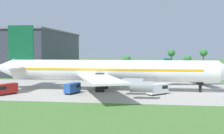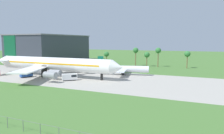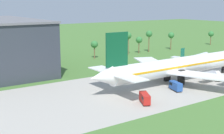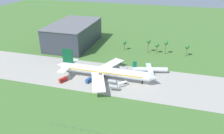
{
  "view_description": "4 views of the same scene",
  "coord_description": "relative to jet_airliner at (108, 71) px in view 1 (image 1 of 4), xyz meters",
  "views": [
    {
      "loc": [
        -16.54,
        -82.74,
        11.83
      ],
      "look_at": [
        -27.59,
        -2.42,
        6.85
      ],
      "focal_mm": 45.0,
      "sensor_mm": 36.0,
      "label": 1
    },
    {
      "loc": [
        38.36,
        -83.07,
        16.31
      ],
      "look_at": [
        2.02,
        -2.42,
        5.85
      ],
      "focal_mm": 35.0,
      "sensor_mm": 36.0,
      "label": 2
    },
    {
      "loc": [
        -109.49,
        -77.32,
        27.81
      ],
      "look_at": [
        -57.19,
        -2.42,
        8.88
      ],
      "focal_mm": 50.0,
      "sensor_mm": 36.0,
      "label": 3
    },
    {
      "loc": [
        12.39,
        -128.1,
        72.3
      ],
      "look_at": [
        -25.55,
        5.0,
        6.0
      ],
      "focal_mm": 35.0,
      "sensor_mm": 36.0,
      "label": 4
    }
  ],
  "objects": [
    {
      "name": "fuel_truck",
      "position": [
        -25.31,
        -11.72,
        -4.23
      ],
      "size": [
        4.52,
        6.22,
        2.92
      ],
      "color": "black",
      "rests_on": "ground_plane"
    },
    {
      "name": "palm_tree_row",
      "position": [
        39.45,
        57.23,
        2.66
      ],
      "size": [
        94.73,
        3.6,
        12.34
      ],
      "color": "brown",
      "rests_on": "ground_plane"
    },
    {
      "name": "ground_plane",
      "position": [
        28.86,
        2.42,
        -5.79
      ],
      "size": [
        600.0,
        600.0,
        0.0
      ],
      "primitive_type": "plane",
      "color": "#477233"
    },
    {
      "name": "catering_van",
      "position": [
        -8.47,
        -7.23,
        -4.27
      ],
      "size": [
        3.5,
        5.76,
        2.86
      ],
      "color": "black",
      "rests_on": "ground_plane"
    },
    {
      "name": "regional_aircraft",
      "position": [
        28.84,
        17.21,
        -2.82
      ],
      "size": [
        24.78,
        22.53,
        9.02
      ],
      "color": "silver",
      "rests_on": "ground_plane"
    },
    {
      "name": "taxiway_strip",
      "position": [
        28.86,
        2.42,
        -5.78
      ],
      "size": [
        320.0,
        44.0,
        0.02
      ],
      "color": "#A8A399",
      "rests_on": "ground_plane"
    },
    {
      "name": "jet_airliner",
      "position": [
        0.0,
        0.0,
        0.0
      ],
      "size": [
        71.65,
        52.52,
        19.19
      ],
      "color": "white",
      "rests_on": "ground_plane"
    },
    {
      "name": "baggage_tug",
      "position": [
        14.4,
        -6.08,
        -4.26
      ],
      "size": [
        5.8,
        5.75,
        2.87
      ],
      "color": "black",
      "rests_on": "ground_plane"
    },
    {
      "name": "terminal_building",
      "position": [
        -49.51,
        58.51,
        4.84
      ],
      "size": [
        36.72,
        61.2,
        21.23
      ],
      "color": "#333842",
      "rests_on": "ground_plane"
    }
  ]
}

